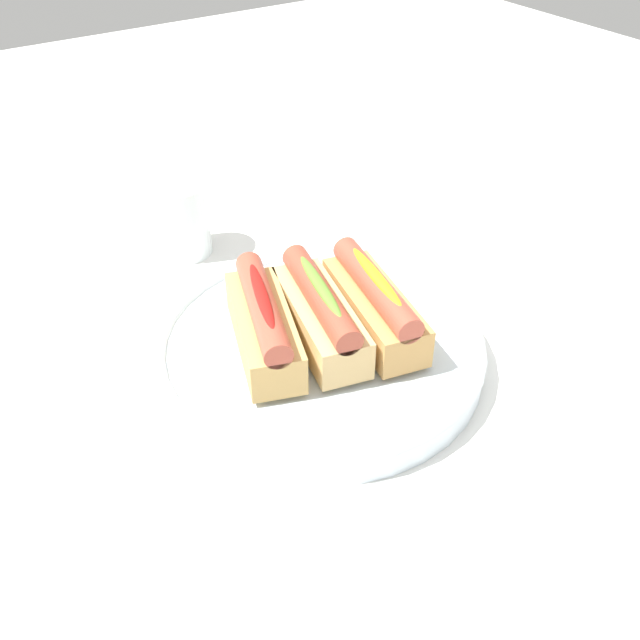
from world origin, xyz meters
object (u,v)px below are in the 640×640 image
hotdog_back (320,313)px  hotdog_front (263,323)px  water_glass (181,222)px  hotdog_side (375,304)px  paper_towel_roll (639,241)px  serving_bowl (320,348)px

hotdog_back → hotdog_front: bearing=-107.1°
hotdog_back → water_glass: 0.27m
hotdog_side → water_glass: size_ratio=1.75×
hotdog_back → water_glass: size_ratio=1.75×
water_glass → hotdog_side: bearing=15.2°
hotdog_side → paper_towel_roll: (0.07, 0.30, 0.01)m
serving_bowl → water_glass: 0.27m
hotdog_back → paper_towel_roll: paper_towel_roll is taller
hotdog_front → water_glass: size_ratio=1.76×
hotdog_back → serving_bowl: bearing=180.0°
hotdog_front → water_glass: 0.25m
hotdog_front → hotdog_side: bearing=72.9°
hotdog_side → hotdog_front: bearing=-107.1°
hotdog_front → paper_towel_roll: bearing=75.8°
serving_bowl → hotdog_front: size_ratio=2.04×
hotdog_front → paper_towel_roll: paper_towel_roll is taller
hotdog_back → hotdog_side: 0.06m
hotdog_front → paper_towel_roll: (0.10, 0.41, 0.01)m
water_glass → hotdog_front: bearing=-6.6°
serving_bowl → hotdog_side: (0.02, 0.05, 0.04)m
serving_bowl → hotdog_side: size_ratio=2.05×
hotdog_front → serving_bowl: bearing=72.9°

